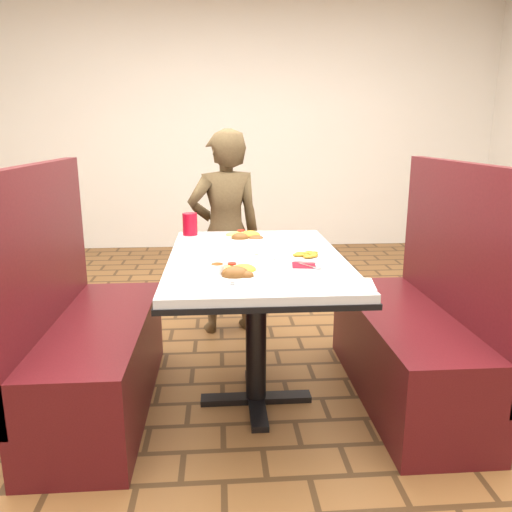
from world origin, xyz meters
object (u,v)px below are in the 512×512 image
object	(u,v)px
booth_bench_right	(416,335)
near_dinner_plate	(236,269)
dining_table	(256,276)
red_tumbler	(190,224)
far_dinner_plate	(245,235)
booth_bench_left	(88,345)
diner_person	(225,233)
plantain_plate	(308,256)

from	to	relation	value
booth_bench_right	near_dinner_plate	world-z (taller)	booth_bench_right
dining_table	red_tumbler	xyz separation A→B (m)	(-0.33, 0.52, 0.16)
dining_table	far_dinner_plate	size ratio (longest dim) A/B	4.49
near_dinner_plate	booth_bench_left	bearing A→B (deg)	155.05
diner_person	plantain_plate	world-z (taller)	diner_person
booth_bench_right	far_dinner_plate	bearing A→B (deg)	155.91
dining_table	plantain_plate	size ratio (longest dim) A/B	6.75
booth_bench_left	plantain_plate	xyz separation A→B (m)	(1.03, -0.07, 0.43)
near_dinner_plate	red_tumbler	bearing A→B (deg)	105.15
far_dinner_plate	red_tumbler	xyz separation A→B (m)	(-0.30, 0.14, 0.04)
plantain_plate	red_tumbler	xyz separation A→B (m)	(-0.56, 0.59, 0.05)
booth_bench_right	red_tumbler	size ratio (longest dim) A/B	9.80
red_tumbler	far_dinner_plate	bearing A→B (deg)	-25.69
booth_bench_left	far_dinner_plate	size ratio (longest dim) A/B	4.45
dining_table	diner_person	distance (m)	0.97
diner_person	near_dinner_plate	bearing A→B (deg)	76.39
booth_bench_left	near_dinner_plate	distance (m)	0.89
dining_table	red_tumbler	bearing A→B (deg)	122.74
booth_bench_left	booth_bench_right	bearing A→B (deg)	0.00
far_dinner_plate	plantain_plate	world-z (taller)	far_dinner_plate
booth_bench_left	booth_bench_right	size ratio (longest dim) A/B	1.00
far_dinner_plate	booth_bench_right	bearing A→B (deg)	-24.09
red_tumbler	booth_bench_right	bearing A→B (deg)	-24.52
booth_bench_left	far_dinner_plate	world-z (taller)	booth_bench_left
booth_bench_left	red_tumbler	xyz separation A→B (m)	(0.47, 0.52, 0.48)
plantain_plate	far_dinner_plate	bearing A→B (deg)	120.62
red_tumbler	dining_table	bearing A→B (deg)	-57.26
far_dinner_plate	red_tumbler	distance (m)	0.33
plantain_plate	booth_bench_left	bearing A→B (deg)	176.06
far_dinner_plate	plantain_plate	distance (m)	0.51
red_tumbler	diner_person	bearing A→B (deg)	65.61
booth_bench_right	far_dinner_plate	size ratio (longest dim) A/B	4.45
booth_bench_left	plantain_plate	distance (m)	1.12
booth_bench_left	plantain_plate	world-z (taller)	booth_bench_left
dining_table	plantain_plate	xyz separation A→B (m)	(0.23, -0.07, 0.11)
booth_bench_left	near_dinner_plate	xyz separation A→B (m)	(0.69, -0.32, 0.45)
near_dinner_plate	dining_table	bearing A→B (deg)	72.08
near_dinner_plate	red_tumbler	size ratio (longest dim) A/B	2.05
booth_bench_right	far_dinner_plate	xyz separation A→B (m)	(-0.83, 0.37, 0.45)
booth_bench_right	near_dinner_plate	bearing A→B (deg)	-160.32
diner_person	red_tumbler	distance (m)	0.51
booth_bench_left	plantain_plate	bearing A→B (deg)	-3.94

